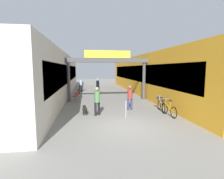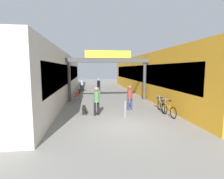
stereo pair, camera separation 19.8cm
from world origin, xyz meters
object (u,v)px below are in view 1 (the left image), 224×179
at_px(pedestrian_with_dog, 97,99).
at_px(bicycle_silver_second, 161,105).
at_px(bicycle_orange_nearest, 168,108).
at_px(dog_on_leash, 85,109).
at_px(pedestrian_carrying_crate, 98,85).
at_px(bollard_post_metal, 126,109).
at_px(pedestrian_elderly_walking, 81,84).
at_px(cafe_chair_black_farther, 78,93).
at_px(pedestrian_companion, 130,96).
at_px(cafe_chair_red_nearer, 76,95).

height_order(pedestrian_with_dog, bicycle_silver_second, pedestrian_with_dog).
height_order(bicycle_orange_nearest, bicycle_silver_second, same).
distance_m(pedestrian_with_dog, dog_on_leash, 1.07).
bearing_deg(bicycle_orange_nearest, pedestrian_carrying_crate, 111.66).
bearing_deg(bicycle_silver_second, pedestrian_with_dog, -173.80).
height_order(pedestrian_carrying_crate, bollard_post_metal, pedestrian_carrying_crate).
bearing_deg(pedestrian_elderly_walking, cafe_chair_black_farther, -91.45).
relative_size(pedestrian_companion, bicycle_silver_second, 1.01).
height_order(pedestrian_companion, bicycle_orange_nearest, pedestrian_companion).
bearing_deg(cafe_chair_red_nearer, cafe_chair_black_farther, 87.58).
distance_m(cafe_chair_red_nearer, cafe_chair_black_farther, 1.52).
bearing_deg(cafe_chair_black_farther, cafe_chair_red_nearer, -92.42).
bearing_deg(bicycle_silver_second, cafe_chair_black_farther, 134.57).
relative_size(pedestrian_companion, cafe_chair_black_farther, 1.90).
height_order(bicycle_silver_second, cafe_chair_red_nearer, bicycle_silver_second).
bearing_deg(dog_on_leash, pedestrian_carrying_crate, 80.37).
height_order(dog_on_leash, cafe_chair_red_nearer, cafe_chair_red_nearer).
xyz_separation_m(pedestrian_companion, pedestrian_elderly_walking, (-3.60, 10.48, -0.01)).
height_order(cafe_chair_red_nearer, cafe_chair_black_farther, same).
distance_m(pedestrian_with_dog, cafe_chair_black_farther, 6.43).
bearing_deg(pedestrian_companion, bicycle_silver_second, -16.84).
height_order(pedestrian_companion, cafe_chair_red_nearer, pedestrian_companion).
bearing_deg(cafe_chair_black_farther, pedestrian_companion, -54.29).
xyz_separation_m(pedestrian_with_dog, bicycle_orange_nearest, (4.24, -0.68, -0.56)).
relative_size(bollard_post_metal, cafe_chair_black_farther, 1.11).
bearing_deg(pedestrian_carrying_crate, bicycle_orange_nearest, -68.34).
height_order(pedestrian_carrying_crate, cafe_chair_red_nearer, pedestrian_carrying_crate).
bearing_deg(pedestrian_companion, pedestrian_elderly_walking, 108.96).
xyz_separation_m(pedestrian_with_dog, cafe_chair_black_farther, (-1.43, 6.26, -0.45)).
bearing_deg(dog_on_leash, bicycle_orange_nearest, -11.94).
bearing_deg(pedestrian_with_dog, bicycle_silver_second, 6.20).
bearing_deg(cafe_chair_red_nearer, bicycle_silver_second, -36.54).
bearing_deg(cafe_chair_red_nearer, pedestrian_companion, -44.08).
xyz_separation_m(pedestrian_carrying_crate, bicycle_silver_second, (3.66, -7.97, -0.59)).
bearing_deg(pedestrian_companion, bicycle_orange_nearest, -42.05).
xyz_separation_m(pedestrian_carrying_crate, cafe_chair_red_nearer, (-2.11, -3.70, -0.49)).
distance_m(bicycle_orange_nearest, bicycle_silver_second, 1.14).
xyz_separation_m(pedestrian_with_dog, bollard_post_metal, (1.59, -0.81, -0.49)).
relative_size(pedestrian_with_dog, pedestrian_elderly_walking, 1.04).
bearing_deg(cafe_chair_black_farther, pedestrian_elderly_walking, 88.55).
bearing_deg(pedestrian_elderly_walking, bollard_post_metal, -76.86).
bearing_deg(cafe_chair_black_farther, bicycle_orange_nearest, -50.76).
bearing_deg(pedestrian_carrying_crate, cafe_chair_black_farther, -133.15).
xyz_separation_m(pedestrian_with_dog, cafe_chair_red_nearer, (-1.49, 4.74, -0.45)).
bearing_deg(dog_on_leash, pedestrian_companion, 12.63).
distance_m(pedestrian_companion, bollard_post_metal, 2.06).
height_order(bollard_post_metal, cafe_chair_black_farther, bollard_post_metal).
height_order(pedestrian_with_dog, dog_on_leash, pedestrian_with_dog).
height_order(pedestrian_elderly_walking, bicycle_silver_second, pedestrian_elderly_walking).
distance_m(pedestrian_with_dog, bicycle_orange_nearest, 4.33).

